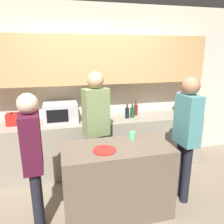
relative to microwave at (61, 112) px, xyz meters
The scene contains 14 objects.
back_wall 0.80m from the microwave, 23.04° to the left, with size 6.40×0.40×2.70m.
back_counter 0.82m from the microwave, ahead, with size 3.60×0.62×0.88m.
kitchen_island 1.42m from the microwave, 61.74° to the right, with size 1.29×0.62×0.89m.
microwave is the anchor object (origin of this frame).
toaster 0.67m from the microwave, behind, with size 0.26×0.16×0.18m.
potted_plant 2.06m from the microwave, ahead, with size 0.14×0.14×0.40m.
bottle_0 1.07m from the microwave, ahead, with size 0.07×0.07×0.24m.
bottle_1 1.17m from the microwave, ahead, with size 0.08×0.08×0.23m.
bottle_2 1.27m from the microwave, ahead, with size 0.07×0.07×0.25m.
plate_on_island 1.30m from the microwave, 69.92° to the right, with size 0.26×0.26×0.01m.
cup_0 1.29m from the microwave, 47.99° to the right, with size 0.08×0.08×0.09m.
person_left 1.89m from the microwave, 35.51° to the right, with size 0.22×0.35×1.67m.
person_center 1.24m from the microwave, 104.69° to the right, with size 0.21×0.35×1.57m.
person_right 0.73m from the microwave, 50.53° to the right, with size 0.38×0.27×1.71m.
Camera 1 is at (-0.58, -1.97, 1.96)m, focal length 35.00 mm.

